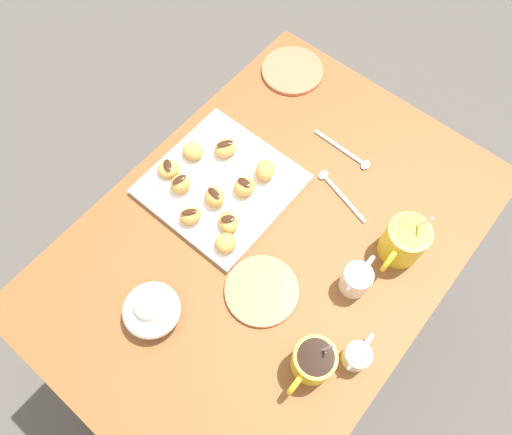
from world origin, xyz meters
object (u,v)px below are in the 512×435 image
(beignet_1, at_px, (190,216))
(beignet_2, at_px, (181,184))
(dining_table, at_px, (269,260))
(coffee_mug_yellow_left, at_px, (404,241))
(beignet_9, at_px, (226,243))
(beignet_3, at_px, (225,148))
(beignet_8, at_px, (265,170))
(ice_cream_bowl, at_px, (151,309))
(coffee_mug_yellow_right, at_px, (313,362))
(chocolate_sauce_pitcher, at_px, (357,356))
(cream_pitcher_white, at_px, (357,279))
(beignet_7, at_px, (169,169))
(pastry_plate_square, at_px, (221,185))
(beignet_4, at_px, (244,187))
(saucer_coral_left, at_px, (262,291))
(beignet_0, at_px, (193,151))
(saucer_coral_right, at_px, (292,71))
(beignet_5, at_px, (228,222))
(beignet_6, at_px, (215,197))

(beignet_1, xyz_separation_m, beignet_2, (-0.04, -0.07, 0.00))
(dining_table, height_order, coffee_mug_yellow_left, coffee_mug_yellow_left)
(beignet_1, relative_size, beignet_9, 1.06)
(beignet_3, distance_m, beignet_8, 0.11)
(ice_cream_bowl, height_order, beignet_3, ice_cream_bowl)
(coffee_mug_yellow_right, distance_m, ice_cream_bowl, 0.33)
(dining_table, height_order, chocolate_sauce_pitcher, chocolate_sauce_pitcher)
(cream_pitcher_white, distance_m, beignet_7, 0.49)
(coffee_mug_yellow_left, relative_size, chocolate_sauce_pitcher, 1.66)
(dining_table, relative_size, beignet_1, 21.13)
(pastry_plate_square, height_order, ice_cream_bowl, ice_cream_bowl)
(beignet_1, relative_size, beignet_4, 0.99)
(ice_cream_bowl, height_order, chocolate_sauce_pitcher, ice_cream_bowl)
(saucer_coral_left, distance_m, beignet_0, 0.37)
(cream_pitcher_white, xyz_separation_m, beignet_2, (0.07, -0.43, -0.00))
(beignet_9, bearing_deg, beignet_2, -103.87)
(coffee_mug_yellow_right, xyz_separation_m, beignet_1, (-0.08, -0.39, -0.01))
(saucer_coral_left, xyz_separation_m, saucer_coral_right, (-0.51, -0.32, 0.00))
(cream_pitcher_white, bearing_deg, ice_cream_bowl, -41.60)
(chocolate_sauce_pitcher, distance_m, beignet_1, 0.45)
(saucer_coral_right, bearing_deg, beignet_5, 20.72)
(saucer_coral_left, relative_size, beignet_3, 2.91)
(saucer_coral_right, bearing_deg, coffee_mug_yellow_right, 40.62)
(coffee_mug_yellow_left, bearing_deg, beignet_4, -72.94)
(saucer_coral_left, height_order, beignet_6, beignet_6)
(coffee_mug_yellow_right, bearing_deg, pastry_plate_square, -115.30)
(beignet_8, height_order, beignet_9, beignet_8)
(beignet_3, bearing_deg, cream_pitcher_white, 80.47)
(beignet_4, bearing_deg, coffee_mug_yellow_right, 58.93)
(dining_table, xyz_separation_m, chocolate_sauce_pitcher, (0.09, 0.29, 0.16))
(dining_table, distance_m, pastry_plate_square, 0.22)
(saucer_coral_left, height_order, beignet_9, beignet_9)
(coffee_mug_yellow_left, distance_m, chocolate_sauce_pitcher, 0.26)
(pastry_plate_square, xyz_separation_m, beignet_2, (0.07, -0.06, 0.03))
(coffee_mug_yellow_left, height_order, beignet_0, coffee_mug_yellow_left)
(cream_pitcher_white, bearing_deg, beignet_4, -93.47)
(beignet_1, bearing_deg, beignet_6, 170.95)
(pastry_plate_square, distance_m, saucer_coral_left, 0.27)
(chocolate_sauce_pitcher, height_order, saucer_coral_left, chocolate_sauce_pitcher)
(coffee_mug_yellow_right, distance_m, beignet_7, 0.53)
(coffee_mug_yellow_right, relative_size, beignet_2, 2.75)
(beignet_1, distance_m, beignet_9, 0.10)
(chocolate_sauce_pitcher, bearing_deg, ice_cream_bowl, -62.63)
(pastry_plate_square, bearing_deg, chocolate_sauce_pitcher, 74.99)
(dining_table, xyz_separation_m, ice_cream_bowl, (0.28, -0.08, 0.17))
(ice_cream_bowl, xyz_separation_m, saucer_coral_left, (-0.18, 0.14, -0.03))
(coffee_mug_yellow_right, distance_m, beignet_0, 0.54)
(dining_table, xyz_separation_m, beignet_1, (0.08, -0.16, 0.17))
(saucer_coral_right, bearing_deg, beignet_4, 21.31)
(beignet_0, bearing_deg, saucer_coral_right, 177.71)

